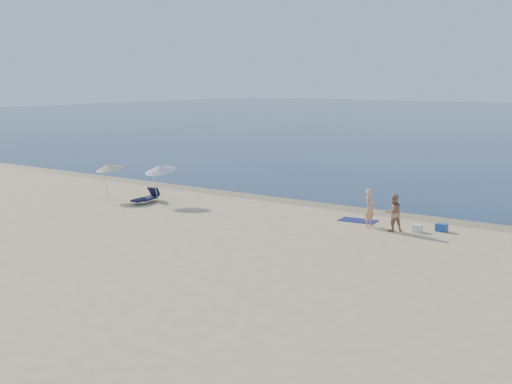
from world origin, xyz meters
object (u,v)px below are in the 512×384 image
blue_cooler (442,227)px  person_right (393,213)px  person_left (370,208)px  umbrella_near (160,168)px

blue_cooler → person_right: bearing=-147.1°
person_left → person_right: size_ratio=1.05×
umbrella_near → person_right: bearing=10.2°
person_left → umbrella_near: bearing=99.8°
person_right → blue_cooler: (1.77, 1.15, -0.64)m
person_right → blue_cooler: bearing=167.1°
person_left → person_right: bearing=-94.8°
person_left → blue_cooler: bearing=-68.0°
person_left → umbrella_near: 11.72m
umbrella_near → blue_cooler: bearing=14.1°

